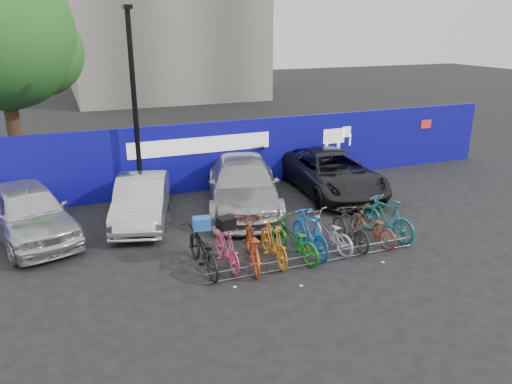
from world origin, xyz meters
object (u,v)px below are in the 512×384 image
car_0 (28,212)px  car_3 (331,172)px  tree (7,39)px  bike_2 (252,244)px  car_2 (243,185)px  bike_1 (227,248)px  lamppost (135,103)px  bike_rack (316,259)px  bike_5 (310,233)px  bike_8 (372,226)px  bike_6 (329,232)px  car_1 (142,200)px  bike_9 (387,218)px  bike_3 (274,242)px  bike_7 (350,228)px  bike_0 (203,250)px  bike_4 (294,240)px

car_0 → car_3: size_ratio=0.86×
tree → bike_2: size_ratio=3.81×
car_2 → bike_1: bearing=-99.1°
bike_2 → lamppost: bearing=-58.7°
car_2 → car_3: 3.37m
bike_1 → bike_2: bearing=165.2°
bike_rack → bike_5: (0.16, 0.66, 0.39)m
car_0 → bike_8: car_0 is taller
car_3 → bike_6: 4.67m
car_1 → bike_1: bearing=-54.4°
bike_rack → bike_6: (0.73, 0.70, 0.32)m
car_3 → bike_9: 3.98m
bike_3 → bike_1: bearing=-7.1°
car_0 → bike_8: (8.51, -3.69, -0.31)m
bike_6 → bike_rack: bearing=32.7°
bike_3 → bike_5: 1.06m
bike_6 → bike_9: bike_9 is taller
car_0 → car_1: bearing=-14.4°
bike_5 → bike_8: size_ratio=1.06×
car_0 → bike_1: car_0 is taller
tree → lamppost: (3.57, -4.66, -1.80)m
bike_1 → bike_8: 4.07m
car_2 → bike_9: (2.82, -3.64, -0.20)m
car_2 → bike_3: 3.93m
bike_6 → bike_7: size_ratio=1.08×
bike_8 → bike_1: bearing=-10.8°
bike_6 → lamppost: bearing=-64.5°
car_2 → bike_2: size_ratio=2.59×
lamppost → bike_5: size_ratio=3.30×
bike_3 → bike_9: bearing=-174.3°
bike_0 → bike_1: size_ratio=1.21×
bike_9 → bike_1: bearing=-13.2°
car_3 → bike_3: 5.78m
tree → bike_8: 14.10m
bike_6 → car_0: bearing=-37.8°
bike_2 → bike_7: size_ratio=1.21×
bike_3 → bike_9: (3.46, 0.23, 0.05)m
bike_3 → bike_9: size_ratio=0.90×
car_3 → bike_9: (-0.54, -3.94, -0.15)m
car_2 → bike_1: size_ratio=3.20×
lamppost → bike_8: lamppost is taller
bike_0 → bike_5: bearing=175.1°
bike_0 → bike_1: bearing=173.4°
bike_0 → bike_6: size_ratio=1.10×
bike_0 → bike_9: 5.20m
lamppost → bike_4: 6.74m
car_1 → car_2: car_2 is taller
bike_0 → bike_2: 1.20m
bike_1 → car_1: bearing=-71.1°
bike_rack → bike_4: size_ratio=2.98×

